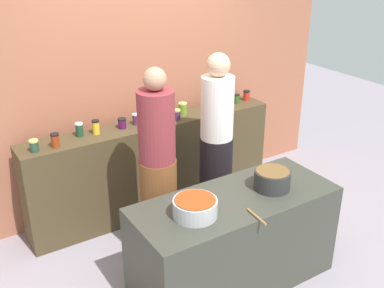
% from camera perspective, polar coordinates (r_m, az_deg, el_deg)
% --- Properties ---
extents(ground, '(12.00, 12.00, 0.00)m').
position_cam_1_polar(ground, '(4.39, 2.52, -14.23)').
color(ground, gray).
extents(storefront_wall, '(4.80, 0.12, 3.00)m').
position_cam_1_polar(storefront_wall, '(4.85, -7.06, 9.40)').
color(storefront_wall, '#A86146').
rests_on(storefront_wall, ground).
extents(display_shelf, '(2.70, 0.36, 1.00)m').
position_cam_1_polar(display_shelf, '(4.91, -4.69, -2.79)').
color(display_shelf, '#473B24').
rests_on(display_shelf, ground).
extents(prep_table, '(1.70, 0.70, 0.83)m').
position_cam_1_polar(prep_table, '(3.95, 5.16, -11.78)').
color(prep_table, '#393A31').
rests_on(prep_table, ground).
extents(preserve_jar_0, '(0.08, 0.08, 0.11)m').
position_cam_1_polar(preserve_jar_0, '(4.26, -18.83, -0.20)').
color(preserve_jar_0, '#2C4735').
rests_on(preserve_jar_0, display_shelf).
extents(preserve_jar_1, '(0.08, 0.08, 0.13)m').
position_cam_1_polar(preserve_jar_1, '(4.29, -16.46, 0.43)').
color(preserve_jar_1, '#993413').
rests_on(preserve_jar_1, display_shelf).
extents(preserve_jar_2, '(0.07, 0.07, 0.13)m').
position_cam_1_polar(preserve_jar_2, '(4.47, -13.67, 1.74)').
color(preserve_jar_2, '#1F462C').
rests_on(preserve_jar_2, display_shelf).
extents(preserve_jar_3, '(0.07, 0.07, 0.14)m').
position_cam_1_polar(preserve_jar_3, '(4.49, -11.74, 2.06)').
color(preserve_jar_3, gold).
rests_on(preserve_jar_3, display_shelf).
extents(preserve_jar_4, '(0.08, 0.08, 0.10)m').
position_cam_1_polar(preserve_jar_4, '(4.58, -8.58, 2.54)').
color(preserve_jar_4, '#50144E').
rests_on(preserve_jar_4, display_shelf).
extents(preserve_jar_5, '(0.07, 0.07, 0.11)m').
position_cam_1_polar(preserve_jar_5, '(4.65, -6.92, 3.05)').
color(preserve_jar_5, '#5A264F').
rests_on(preserve_jar_5, display_shelf).
extents(preserve_jar_6, '(0.09, 0.09, 0.14)m').
position_cam_1_polar(preserve_jar_6, '(4.61, -5.01, 3.14)').
color(preserve_jar_6, '#A42513').
rests_on(preserve_jar_6, display_shelf).
extents(preserve_jar_7, '(0.08, 0.08, 0.10)m').
position_cam_1_polar(preserve_jar_7, '(4.75, -4.02, 3.57)').
color(preserve_jar_7, orange).
rests_on(preserve_jar_7, display_shelf).
extents(preserve_jar_8, '(0.08, 0.08, 0.11)m').
position_cam_1_polar(preserve_jar_8, '(4.75, -1.88, 3.64)').
color(preserve_jar_8, '#4F295A').
rests_on(preserve_jar_8, display_shelf).
extents(preserve_jar_9, '(0.09, 0.09, 0.13)m').
position_cam_1_polar(preserve_jar_9, '(4.87, -1.16, 4.34)').
color(preserve_jar_9, olive).
rests_on(preserve_jar_9, display_shelf).
extents(preserve_jar_10, '(0.08, 0.08, 0.14)m').
position_cam_1_polar(preserve_jar_10, '(5.11, 2.53, 5.38)').
color(preserve_jar_10, olive).
rests_on(preserve_jar_10, display_shelf).
extents(preserve_jar_11, '(0.07, 0.07, 0.10)m').
position_cam_1_polar(preserve_jar_11, '(5.25, 5.50, 5.55)').
color(preserve_jar_11, '#395827').
rests_on(preserve_jar_11, display_shelf).
extents(preserve_jar_12, '(0.08, 0.08, 0.12)m').
position_cam_1_polar(preserve_jar_12, '(5.36, 6.70, 5.96)').
color(preserve_jar_12, red).
rests_on(preserve_jar_12, display_shelf).
extents(cooking_pot_left, '(0.33, 0.33, 0.14)m').
position_cam_1_polar(cooking_pot_left, '(3.45, 0.38, -7.84)').
color(cooking_pot_left, '#B7B7BC').
rests_on(cooking_pot_left, prep_table).
extents(cooking_pot_center, '(0.30, 0.30, 0.16)m').
position_cam_1_polar(cooking_pot_center, '(3.86, 9.82, -4.33)').
color(cooking_pot_center, '#2D2D2D').
rests_on(cooking_pot_center, prep_table).
extents(wooden_spoon, '(0.04, 0.23, 0.02)m').
position_cam_1_polar(wooden_spoon, '(3.49, 7.93, -8.81)').
color(wooden_spoon, '#9E703D').
rests_on(wooden_spoon, prep_table).
extents(cook_with_tongs, '(0.32, 0.32, 1.80)m').
position_cam_1_polar(cook_with_tongs, '(4.00, -4.18, -4.22)').
color(cook_with_tongs, brown).
rests_on(cook_with_tongs, ground).
extents(cook_in_cap, '(0.32, 0.32, 1.79)m').
position_cam_1_polar(cook_in_cap, '(4.47, 3.00, -0.94)').
color(cook_in_cap, black).
rests_on(cook_in_cap, ground).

